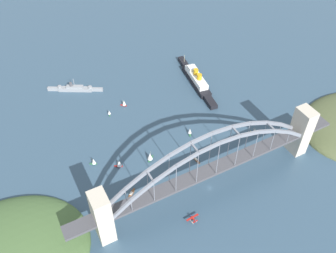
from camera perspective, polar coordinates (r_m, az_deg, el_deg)
name	(u,v)px	position (r m, az deg, el deg)	size (l,w,h in m)	color
ground_plane	(210,188)	(334.19, 6.47, -9.41)	(1400.00, 1400.00, 0.00)	#334C60
harbor_arch_bridge	(212,168)	(312.52, 6.87, -6.41)	(257.03, 17.52, 65.46)	beige
ocean_liner	(196,79)	(438.41, 4.41, 7.31)	(22.08, 102.57, 17.54)	black
naval_cruiser	(75,89)	(440.24, -14.28, 5.73)	(57.40, 33.85, 16.85)	gray
seaplane_taxiing_near_bridge	(193,219)	(312.52, 3.88, -14.10)	(11.76, 7.63, 5.02)	#B7B7B2
small_boat_0	(94,161)	(352.97, -11.47, -5.33)	(6.70, 5.23, 8.39)	#2D6B3D
small_boat_1	(131,193)	(329.14, -5.69, -10.29)	(9.47, 8.26, 2.13)	brown
small_boat_2	(124,103)	(408.36, -6.85, 3.65)	(6.34, 6.12, 8.61)	#B2231E
small_boat_3	(255,131)	(384.47, 13.27, -0.68)	(5.37, 6.73, 7.23)	gold
small_boat_4	(150,156)	(349.25, -2.80, -4.66)	(8.31, 7.38, 10.42)	#2D6B3D
small_boat_5	(119,163)	(346.80, -7.59, -5.68)	(7.63, 6.01, 9.64)	#B2231E
small_boat_6	(109,112)	(400.29, -9.11, 2.17)	(4.07, 6.08, 6.43)	#2D6B3D
small_boat_7	(196,160)	(352.39, 4.42, -5.19)	(2.72, 9.83, 2.15)	brown
small_boat_8	(190,131)	(374.18, 3.41, -0.72)	(5.38, 7.10, 8.12)	#2D6B3D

